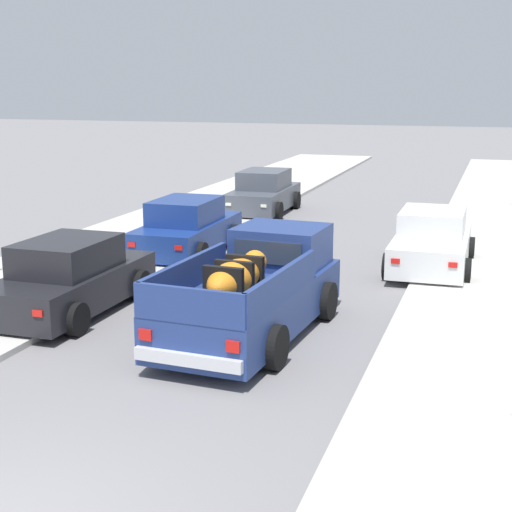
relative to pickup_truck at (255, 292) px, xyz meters
The scene contains 8 objects.
sidewalk_left 7.65m from the pickup_truck, 140.90° to the left, with size 4.61×60.00×0.12m, color beige.
curb_left 6.98m from the pickup_truck, 136.19° to the left, with size 0.16×60.00×0.10m, color silver.
curb_right 6.15m from the pickup_truck, 51.92° to the left, with size 0.16×60.00×0.10m, color silver.
pickup_truck is the anchor object (origin of this frame).
car_left_near 6.68m from the pickup_truck, 66.57° to the left, with size 2.06×4.27×1.54m.
car_right_near 7.08m from the pickup_truck, 123.18° to the left, with size 2.06×4.28×1.54m.
car_left_mid 4.00m from the pickup_truck, behind, with size 2.05×4.27×1.54m.
car_right_mid 13.65m from the pickup_truck, 106.67° to the left, with size 2.10×4.29×1.54m.
Camera 1 is at (4.84, -5.82, 4.59)m, focal length 53.77 mm.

